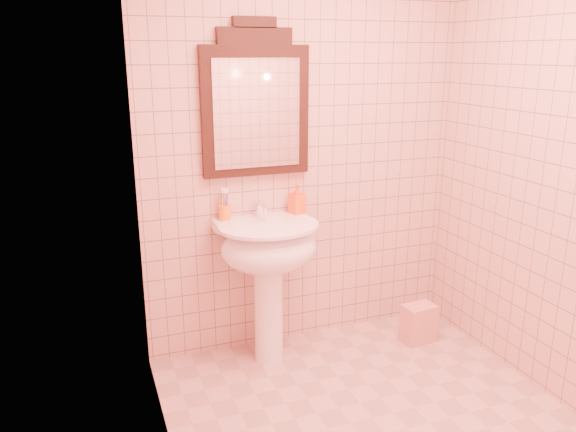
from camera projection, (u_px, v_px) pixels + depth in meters
name	position (u px, v px, depth m)	size (l,w,h in m)	color
back_wall	(304.00, 147.00, 3.39)	(2.00, 0.02, 2.50)	#D3A693
pedestal_sink	(268.00, 257.00, 3.24)	(0.58, 0.58, 0.86)	white
faucet	(261.00, 208.00, 3.29)	(0.04, 0.16, 0.11)	white
mirror	(256.00, 105.00, 3.19)	(0.63, 0.06, 0.88)	black
toothbrush_cup	(225.00, 212.00, 3.26)	(0.07, 0.07, 0.16)	orange
soap_dispenser	(297.00, 199.00, 3.38)	(0.08, 0.08, 0.18)	#F65414
towel	(418.00, 323.00, 3.61)	(0.20, 0.14, 0.25)	tan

